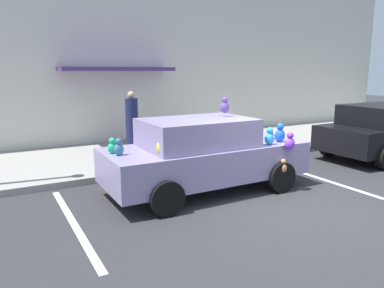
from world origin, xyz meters
TOP-DOWN VIEW (x-y plane):
  - ground_plane at (0.00, 0.00)m, footprint 60.00×60.00m
  - sidewalk at (0.00, 5.00)m, footprint 24.00×4.00m
  - storefront_building at (-0.01, 7.14)m, footprint 24.00×1.25m
  - parking_stripe_front at (1.88, 1.00)m, footprint 0.12×3.60m
  - parking_stripe_rear at (-3.74, 1.00)m, footprint 0.12×3.60m
  - plush_covered_car at (-0.98, 1.39)m, footprint 4.24×1.97m
  - parked_sedan_behind at (5.14, 1.45)m, footprint 4.07×2.02m
  - teddy_bear_on_sidewalk at (1.45, 3.58)m, footprint 0.37×0.31m
  - pedestrian_near_shopfront at (-1.11, 5.33)m, footprint 0.37×0.37m

SIDE VIEW (x-z plane):
  - ground_plane at x=0.00m, z-range 0.00..0.00m
  - parking_stripe_front at x=1.88m, z-range 0.00..0.01m
  - parking_stripe_rear at x=-3.74m, z-range 0.00..0.01m
  - sidewalk at x=0.00m, z-range 0.00..0.15m
  - teddy_bear_on_sidewalk at x=1.45m, z-range 0.12..0.83m
  - parked_sedan_behind at x=5.14m, z-range 0.02..1.56m
  - plush_covered_car at x=-0.98m, z-range -0.18..1.78m
  - pedestrian_near_shopfront at x=-1.11m, z-range 0.08..1.84m
  - storefront_building at x=-0.01m, z-range -0.01..6.39m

